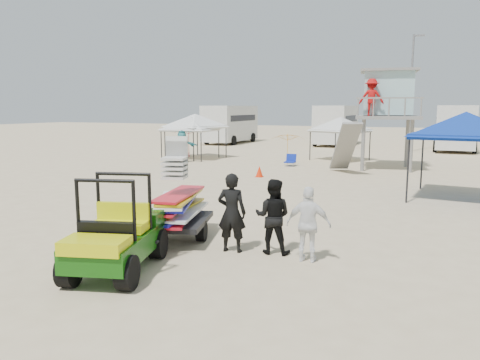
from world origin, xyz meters
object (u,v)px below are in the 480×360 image
at_px(surf_trailer, 178,204).
at_px(canopy_blue, 466,116).
at_px(utility_cart, 114,228).
at_px(man_left, 232,213).
at_px(lifeguard_tower, 386,97).

xyz_separation_m(surf_trailer, canopy_blue, (6.29, 8.11, 1.94)).
relative_size(utility_cart, canopy_blue, 0.75).
bearing_deg(man_left, utility_cart, 44.88).
height_order(utility_cart, canopy_blue, canopy_blue).
xyz_separation_m(man_left, lifeguard_tower, (1.40, 15.88, 2.77)).
bearing_deg(canopy_blue, lifeguard_tower, 114.33).
xyz_separation_m(man_left, canopy_blue, (4.78, 8.41, 1.96)).
relative_size(surf_trailer, lifeguard_tower, 0.51).
distance_m(surf_trailer, canopy_blue, 10.45).
bearing_deg(lifeguard_tower, man_left, -95.05).
bearing_deg(canopy_blue, utility_cart, -121.10).
bearing_deg(utility_cart, canopy_blue, 58.90).
distance_m(utility_cart, man_left, 2.54).
relative_size(surf_trailer, man_left, 1.45).
bearing_deg(surf_trailer, man_left, -11.20).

